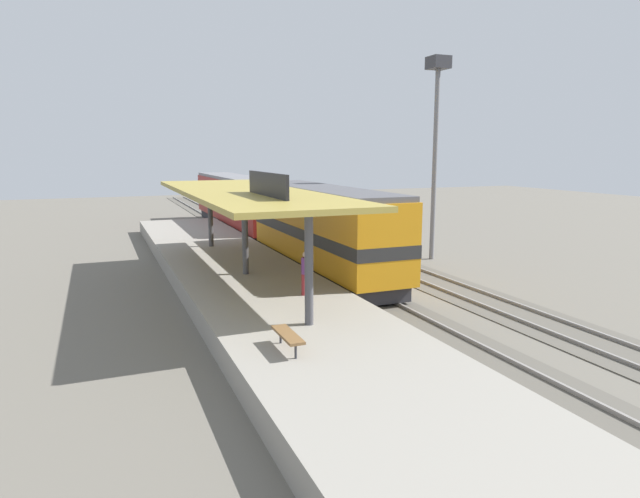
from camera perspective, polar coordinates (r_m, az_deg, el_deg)
name	(u,v)px	position (r m, az deg, el deg)	size (l,w,h in m)	color
ground_plane	(374,280)	(27.73, 5.68, -3.26)	(120.00, 120.00, 0.00)	#666056
track_near	(338,283)	(26.87, 1.90, -3.58)	(3.20, 110.00, 0.16)	#565249
track_far	(419,275)	(29.01, 10.23, -2.72)	(3.20, 110.00, 0.16)	#565249
platform	(246,283)	(25.29, -7.67, -3.56)	(6.00, 44.00, 0.90)	gray
station_canopy	(245,194)	(24.57, -7.84, 5.69)	(5.20, 18.00, 4.70)	#47474C
platform_bench	(288,335)	(15.46, -3.37, -8.94)	(0.44, 1.70, 0.50)	#333338
locomotive	(321,229)	(28.38, 0.14, 2.05)	(2.93, 14.43, 4.44)	#28282D
passenger_carriage_single	(238,202)	(45.45, -8.54, 4.84)	(2.90, 20.00, 4.24)	#28282D
freight_car	(349,220)	(36.07, 3.05, 3.05)	(2.80, 12.00, 3.54)	#28282D
light_mast	(436,116)	(33.20, 12.00, 13.36)	(1.10, 1.10, 11.70)	slate
person_waiting	(306,271)	(21.10, -1.51, -2.30)	(0.34, 0.34, 1.71)	maroon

